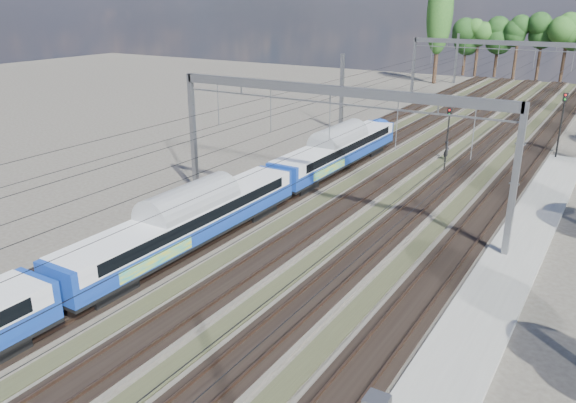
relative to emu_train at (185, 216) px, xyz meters
The scene contains 9 objects.
track_bed 24.59m from the emu_train, 79.41° to the left, with size 21.00×130.00×0.34m.
platform 16.67m from the emu_train, ahead, with size 3.00×70.00×0.30m, color gray.
catenary 32.38m from the emu_train, 81.35° to the left, with size 25.65×130.00×9.00m.
tree_belt 75.94m from the emu_train, 81.91° to the left, with size 38.86×100.23×11.89m.
poplar 78.30m from the emu_train, 97.39° to the left, with size 4.40×4.40×19.04m.
emu_train is the anchor object (origin of this frame).
worker 28.98m from the emu_train, 76.26° to the left, with size 0.67×0.44×1.83m, color black.
signal_near 25.40m from the emu_train, 71.78° to the left, with size 0.39×0.36×5.56m.
signal_far 36.88m from the emu_train, 65.05° to the left, with size 0.44×0.41×6.19m.
Camera 1 is at (16.25, -1.50, 14.06)m, focal length 35.00 mm.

